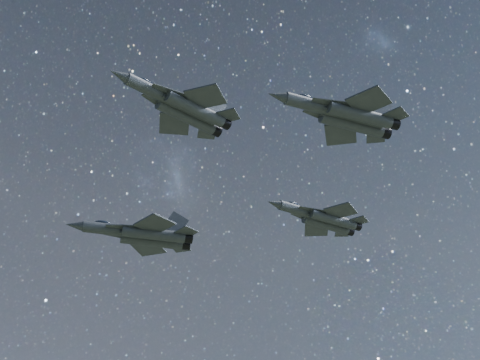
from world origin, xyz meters
TOP-DOWN VIEW (x-y plane):
  - jet_lead at (-17.43, -7.10)m, footprint 15.54×11.03m
  - jet_left at (-4.86, 23.95)m, footprint 19.70×13.00m
  - jet_right at (1.88, -13.50)m, footprint 17.93×12.16m
  - jet_slot at (13.92, 4.07)m, footprint 16.27×11.31m

SIDE VIEW (x-z plane):
  - jet_lead at x=-17.43m, z-range 149.67..153.62m
  - jet_left at x=-4.86m, z-range 150.63..155.67m
  - jet_slot at x=13.92m, z-range 151.25..155.34m
  - jet_right at x=1.88m, z-range 153.27..157.78m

